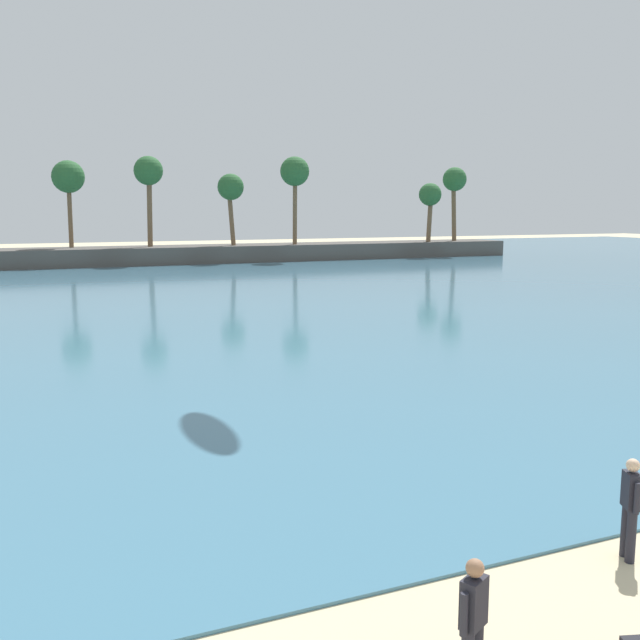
% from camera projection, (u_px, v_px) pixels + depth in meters
% --- Properties ---
extents(sea, '(220.00, 105.97, 0.06)m').
position_uv_depth(sea, '(78.00, 278.00, 58.71)').
color(sea, teal).
rests_on(sea, ground).
extents(palm_headland, '(100.47, 6.16, 11.16)m').
position_uv_depth(palm_headland, '(52.00, 238.00, 69.65)').
color(palm_headland, '#514C47').
rests_on(palm_headland, ground).
extents(person_rigging_by_gear, '(0.50, 0.33, 1.67)m').
position_uv_depth(person_rigging_by_gear, '(473.00, 623.00, 8.14)').
color(person_rigging_by_gear, '#23232D').
rests_on(person_rigging_by_gear, ground).
extents(person_at_waterline, '(0.33, 0.51, 1.67)m').
position_uv_depth(person_at_waterline, '(630.00, 506.00, 11.38)').
color(person_at_waterline, '#23232D').
rests_on(person_at_waterline, ground).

